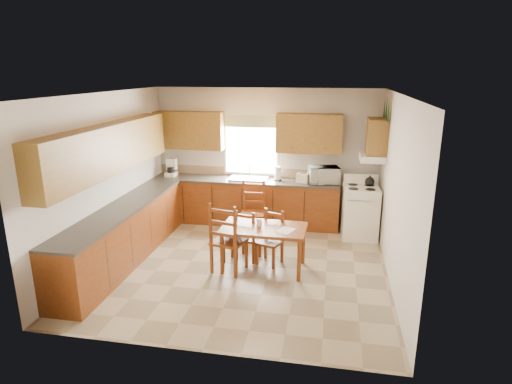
% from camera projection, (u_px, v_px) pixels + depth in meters
% --- Properties ---
extents(floor, '(4.50, 4.50, 0.00)m').
position_uv_depth(floor, '(244.00, 265.00, 6.89)').
color(floor, gray).
rests_on(floor, ground).
extents(ceiling, '(4.50, 4.50, 0.00)m').
position_uv_depth(ceiling, '(242.00, 94.00, 6.15)').
color(ceiling, brown).
rests_on(ceiling, floor).
extents(wall_left, '(4.50, 4.50, 0.00)m').
position_uv_depth(wall_left, '(107.00, 178.00, 6.91)').
color(wall_left, beige).
rests_on(wall_left, floor).
extents(wall_right, '(4.50, 4.50, 0.00)m').
position_uv_depth(wall_right, '(396.00, 192.00, 6.13)').
color(wall_right, beige).
rests_on(wall_right, floor).
extents(wall_back, '(4.50, 4.50, 0.00)m').
position_uv_depth(wall_back, '(266.00, 156.00, 8.65)').
color(wall_back, beige).
rests_on(wall_back, floor).
extents(wall_front, '(4.50, 4.50, 0.00)m').
position_uv_depth(wall_front, '(197.00, 240.00, 4.39)').
color(wall_front, beige).
rests_on(wall_front, floor).
extents(lower_cab_back, '(3.75, 0.60, 0.88)m').
position_uv_depth(lower_cab_back, '(245.00, 202.00, 8.68)').
color(lower_cab_back, brown).
rests_on(lower_cab_back, floor).
extents(lower_cab_left, '(0.60, 3.60, 0.88)m').
position_uv_depth(lower_cab_left, '(125.00, 235.00, 6.97)').
color(lower_cab_left, brown).
rests_on(lower_cab_left, floor).
extents(counter_back, '(3.75, 0.63, 0.04)m').
position_uv_depth(counter_back, '(245.00, 180.00, 8.55)').
color(counter_back, '#3A342E').
rests_on(counter_back, lower_cab_back).
extents(counter_left, '(0.63, 3.60, 0.04)m').
position_uv_depth(counter_left, '(122.00, 208.00, 6.84)').
color(counter_left, '#3A342E').
rests_on(counter_left, lower_cab_left).
extents(backsplash, '(3.75, 0.01, 0.18)m').
position_uv_depth(backsplash, '(248.00, 172.00, 8.80)').
color(backsplash, '#8F7055').
rests_on(backsplash, counter_back).
extents(upper_cab_back_left, '(1.41, 0.33, 0.75)m').
position_uv_depth(upper_cab_back_left, '(189.00, 130.00, 8.62)').
color(upper_cab_back_left, brown).
rests_on(upper_cab_back_left, wall_back).
extents(upper_cab_back_right, '(1.25, 0.33, 0.75)m').
position_uv_depth(upper_cab_back_right, '(309.00, 133.00, 8.21)').
color(upper_cab_back_right, brown).
rests_on(upper_cab_back_right, wall_back).
extents(upper_cab_left, '(0.33, 3.60, 0.75)m').
position_uv_depth(upper_cab_left, '(109.00, 149.00, 6.60)').
color(upper_cab_left, brown).
rests_on(upper_cab_left, wall_left).
extents(upper_cab_stove, '(0.33, 0.62, 0.62)m').
position_uv_depth(upper_cab_stove, '(377.00, 136.00, 7.57)').
color(upper_cab_stove, brown).
rests_on(upper_cab_stove, wall_right).
extents(range_hood, '(0.44, 0.62, 0.12)m').
position_uv_depth(range_hood, '(372.00, 157.00, 7.69)').
color(range_hood, white).
rests_on(range_hood, wall_right).
extents(window_frame, '(1.13, 0.02, 1.18)m').
position_uv_depth(window_frame, '(251.00, 146.00, 8.62)').
color(window_frame, white).
rests_on(window_frame, wall_back).
extents(window_pane, '(1.05, 0.01, 1.10)m').
position_uv_depth(window_pane, '(251.00, 146.00, 8.61)').
color(window_pane, white).
rests_on(window_pane, wall_back).
extents(window_valance, '(1.19, 0.01, 0.24)m').
position_uv_depth(window_valance, '(251.00, 121.00, 8.45)').
color(window_valance, '#496436').
rests_on(window_valance, wall_back).
extents(sink_basin, '(0.75, 0.45, 0.04)m').
position_uv_depth(sink_basin, '(249.00, 179.00, 8.53)').
color(sink_basin, silver).
rests_on(sink_basin, counter_back).
extents(pine_decal_a, '(0.22, 0.22, 0.36)m').
position_uv_depth(pine_decal_a, '(389.00, 110.00, 7.11)').
color(pine_decal_a, '#163F1E').
rests_on(pine_decal_a, wall_right).
extents(pine_decal_b, '(0.22, 0.22, 0.36)m').
position_uv_depth(pine_decal_b, '(387.00, 106.00, 7.41)').
color(pine_decal_b, '#163F1E').
rests_on(pine_decal_b, wall_right).
extents(pine_decal_c, '(0.22, 0.22, 0.36)m').
position_uv_depth(pine_decal_c, '(385.00, 107.00, 7.72)').
color(pine_decal_c, '#163F1E').
rests_on(pine_decal_c, wall_right).
extents(stove, '(0.67, 0.69, 0.95)m').
position_uv_depth(stove, '(360.00, 213.00, 7.95)').
color(stove, white).
rests_on(stove, floor).
extents(coffeemaker, '(0.29, 0.31, 0.36)m').
position_uv_depth(coffeemaker, '(171.00, 168.00, 8.78)').
color(coffeemaker, white).
rests_on(coffeemaker, counter_back).
extents(paper_towel, '(0.14, 0.14, 0.28)m').
position_uv_depth(paper_towel, '(278.00, 173.00, 8.44)').
color(paper_towel, white).
rests_on(paper_towel, counter_back).
extents(toaster, '(0.25, 0.19, 0.18)m').
position_uv_depth(toaster, '(303.00, 178.00, 8.29)').
color(toaster, white).
rests_on(toaster, counter_back).
extents(microwave, '(0.61, 0.50, 0.32)m').
position_uv_depth(microwave, '(324.00, 175.00, 8.24)').
color(microwave, white).
rests_on(microwave, counter_back).
extents(dining_table, '(1.32, 0.77, 0.70)m').
position_uv_depth(dining_table, '(264.00, 248.00, 6.69)').
color(dining_table, brown).
rests_on(dining_table, floor).
extents(chair_near_left, '(0.56, 0.55, 1.12)m').
position_uv_depth(chair_near_left, '(229.00, 237.00, 6.56)').
color(chair_near_left, brown).
rests_on(chair_near_left, floor).
extents(chair_near_right, '(0.42, 0.41, 0.86)m').
position_uv_depth(chair_near_right, '(248.00, 234.00, 7.01)').
color(chair_near_right, brown).
rests_on(chair_near_right, floor).
extents(chair_far_left, '(0.46, 0.45, 0.87)m').
position_uv_depth(chair_far_left, '(270.00, 238.00, 6.83)').
color(chair_far_left, brown).
rests_on(chair_far_left, floor).
extents(chair_far_right, '(0.46, 0.44, 1.04)m').
position_uv_depth(chair_far_right, '(253.00, 210.00, 7.95)').
color(chair_far_right, brown).
rests_on(chair_far_right, floor).
extents(table_paper, '(0.31, 0.35, 0.00)m').
position_uv_depth(table_paper, '(286.00, 230.00, 6.46)').
color(table_paper, white).
rests_on(table_paper, dining_table).
extents(table_card, '(0.09, 0.05, 0.12)m').
position_uv_depth(table_card, '(259.00, 223.00, 6.61)').
color(table_card, white).
rests_on(table_card, dining_table).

